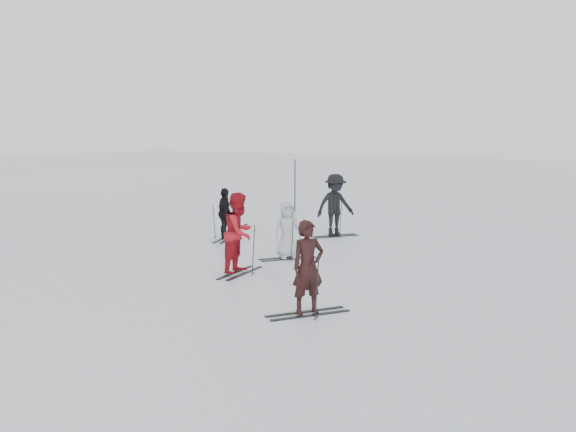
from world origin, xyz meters
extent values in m
plane|color=silver|center=(0.00, 0.00, 0.00)|extent=(120.00, 120.00, 0.00)
imported|color=black|center=(3.54, -4.07, 0.87)|extent=(0.70, 0.76, 1.74)
imported|color=maroon|center=(0.48, -1.98, 0.96)|extent=(0.82, 1.00, 1.91)
imported|color=#A1A5AA|center=(0.54, 0.09, 0.75)|extent=(0.82, 0.87, 1.50)
imported|color=black|center=(-2.66, 1.58, 0.79)|extent=(0.65, 1.00, 1.58)
imported|color=black|center=(-0.02, 3.90, 0.99)|extent=(1.33, 1.46, 1.97)
cylinder|color=black|center=(-4.33, 8.61, 1.08)|extent=(0.06, 0.06, 2.15)
camera|label=1|loc=(9.30, -14.14, 3.45)|focal=40.00mm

